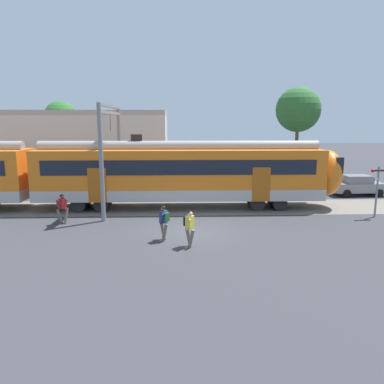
# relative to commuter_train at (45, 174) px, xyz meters

# --- Properties ---
(ground_plane) EXTENTS (160.00, 160.00, 0.00)m
(ground_plane) POSITION_rel_commuter_train_xyz_m (9.04, -5.51, -2.25)
(ground_plane) COLOR #38383D
(track_bed) EXTENTS (80.00, 4.40, 0.01)m
(track_bed) POSITION_rel_commuter_train_xyz_m (-2.48, 0.00, -2.25)
(track_bed) COLOR slate
(track_bed) RESTS_ON ground
(commuter_train) EXTENTS (38.05, 3.07, 4.73)m
(commuter_train) POSITION_rel_commuter_train_xyz_m (0.00, 0.00, 0.00)
(commuter_train) COLOR #B2ADA8
(commuter_train) RESTS_ON ground
(pedestrian_red) EXTENTS (0.67, 0.52, 1.67)m
(pedestrian_red) POSITION_rel_commuter_train_xyz_m (2.11, -3.74, -1.26)
(pedestrian_red) COLOR #6B6051
(pedestrian_red) RESTS_ON ground
(pedestrian_navy) EXTENTS (0.52, 0.67, 1.67)m
(pedestrian_navy) POSITION_rel_commuter_train_xyz_m (7.78, -6.81, -1.26)
(pedestrian_navy) COLOR #6B6051
(pedestrian_navy) RESTS_ON ground
(pedestrian_yellow) EXTENTS (0.53, 0.67, 1.67)m
(pedestrian_yellow) POSITION_rel_commuter_train_xyz_m (8.94, -7.77, -1.26)
(pedestrian_yellow) COLOR #6B6051
(pedestrian_yellow) RESTS_ON ground
(parked_car_grey) EXTENTS (4.06, 1.87, 1.54)m
(parked_car_grey) POSITION_rel_commuter_train_xyz_m (22.00, 3.72, -1.47)
(parked_car_grey) COLOR gray
(parked_car_grey) RESTS_ON ground
(catenary_gantry) EXTENTS (0.24, 6.64, 6.53)m
(catenary_gantry) POSITION_rel_commuter_train_xyz_m (4.22, 0.00, 2.06)
(catenary_gantry) COLOR gray
(catenary_gantry) RESTS_ON ground
(crossing_signal) EXTENTS (0.96, 0.22, 3.00)m
(crossing_signal) POSITION_rel_commuter_train_xyz_m (19.95, -2.83, -0.24)
(crossing_signal) COLOR gray
(crossing_signal) RESTS_ON ground
(background_building) EXTENTS (18.92, 5.00, 9.20)m
(background_building) POSITION_rel_commuter_train_xyz_m (-2.07, 8.06, 0.95)
(background_building) COLOR beige
(background_building) RESTS_ON ground
(street_tree_right) EXTENTS (4.22, 4.22, 8.75)m
(street_tree_right) POSITION_rel_commuter_train_xyz_m (19.79, 12.18, 4.36)
(street_tree_right) COLOR brown
(street_tree_right) RESTS_ON ground
(street_tree_left) EXTENTS (2.96, 2.96, 7.39)m
(street_tree_left) POSITION_rel_commuter_train_xyz_m (-2.30, 11.31, 3.59)
(street_tree_left) COLOR brown
(street_tree_left) RESTS_ON ground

